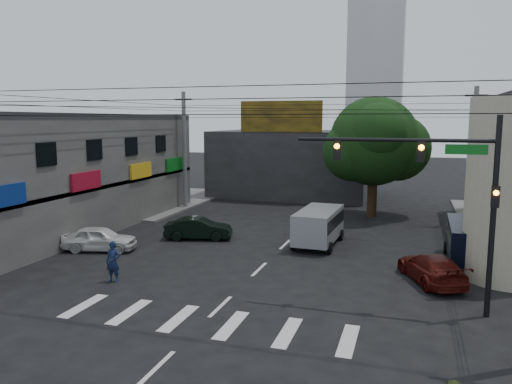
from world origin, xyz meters
The scene contains 16 objects.
ground centered at (0.00, 0.00, 0.00)m, with size 160.00×160.00×0.00m, color black.
sidewalk_far_left centered at (-18.00, 18.00, 0.07)m, with size 16.00×16.00×0.15m, color #514F4C.
building_left centered at (-18.00, 6.00, 3.50)m, with size 14.00×24.00×7.00m, color #454240.
building_far centered at (-4.00, 26.00, 3.00)m, with size 14.00×10.00×6.00m, color #232326.
billboard centered at (-4.00, 21.10, 7.30)m, with size 7.00×0.30×2.60m, color olive.
tower_distant centered at (0.00, 70.00, 22.00)m, with size 9.00×9.00×44.00m, color silver.
street_tree centered at (4.00, 17.00, 5.47)m, with size 6.40×6.40×8.70m.
traffic_gantry centered at (7.82, -1.00, 4.83)m, with size 7.10×0.35×7.20m.
utility_pole_far_left centered at (-10.50, 16.00, 4.60)m, with size 0.32×0.32×9.20m, color #59595B.
utility_pole_far_right centered at (10.50, 16.00, 4.60)m, with size 0.32×0.32×9.20m, color #59595B.
dark_sedan centered at (-5.23, 6.71, 0.65)m, with size 4.17×2.36×1.30m, color black.
white_compact centered at (-9.25, 2.67, 0.67)m, with size 4.19×2.52×1.34m, color silver.
maroon_sedan centered at (7.70, 2.47, 0.63)m, with size 3.27×4.69×1.26m, color #480E0A.
silver_minivan centered at (1.82, 7.41, 1.02)m, with size 2.19×4.81×2.03m, color #93949A, non-canonical shape.
navy_van centered at (9.54, 5.88, 1.03)m, with size 2.05×5.18×2.06m, color black, non-canonical shape.
traffic_officer centered at (-5.54, -1.66, 0.90)m, with size 0.66×0.44×1.81m, color #121D40.
Camera 1 is at (6.73, -19.84, 7.03)m, focal length 35.00 mm.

